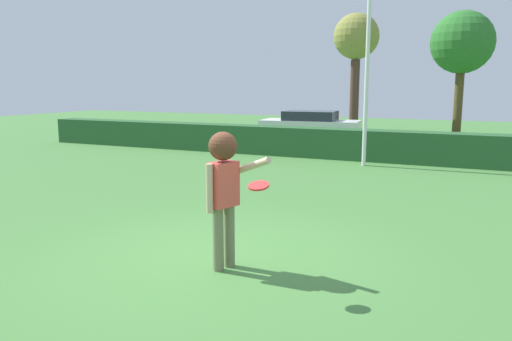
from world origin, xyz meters
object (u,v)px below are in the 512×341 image
at_px(parked_car_white, 310,124).
at_px(frisbee, 259,186).
at_px(oak_tree, 356,40).
at_px(person, 224,181).
at_px(willow_tree, 462,44).
at_px(lamppost, 368,56).

bearing_deg(parked_car_white, frisbee, -73.45).
bearing_deg(parked_car_white, oak_tree, 67.82).
height_order(person, willow_tree, willow_tree).
xyz_separation_m(lamppost, willow_tree, (2.02, 9.91, 0.98)).
distance_m(person, lamppost, 9.38).
bearing_deg(person, oak_tree, 98.66).
distance_m(frisbee, lamppost, 9.87).
height_order(parked_car_white, willow_tree, willow_tree).
bearing_deg(frisbee, person, 145.79).
relative_size(parked_car_white, oak_tree, 0.77).
xyz_separation_m(parked_car_white, oak_tree, (1.19, 2.91, 3.71)).
height_order(frisbee, oak_tree, oak_tree).
xyz_separation_m(lamppost, parked_car_white, (-3.70, 6.00, -2.50)).
distance_m(person, frisbee, 0.86).
bearing_deg(willow_tree, oak_tree, -167.55).
relative_size(person, frisbee, 7.45).
relative_size(lamppost, willow_tree, 1.02).
distance_m(lamppost, parked_car_white, 7.48).
xyz_separation_m(frisbee, parked_car_white, (-4.65, 15.64, -0.57)).
height_order(person, lamppost, lamppost).
xyz_separation_m(person, willow_tree, (1.78, 19.07, 3.00)).
distance_m(parked_car_white, oak_tree, 4.86).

